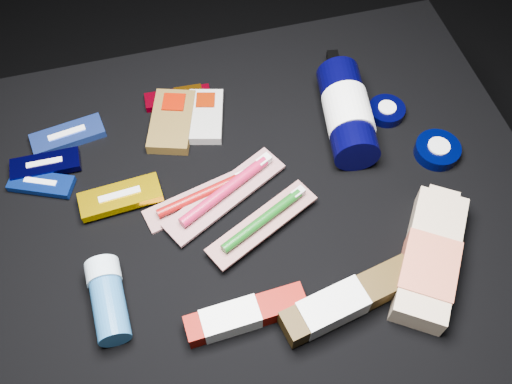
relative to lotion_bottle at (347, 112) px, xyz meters
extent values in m
plane|color=black|center=(-0.21, -0.12, -0.44)|extent=(3.00, 3.00, 0.00)
cube|color=black|center=(-0.21, -0.12, -0.24)|extent=(0.98, 0.78, 0.40)
cube|color=#2746B1|center=(-0.48, 0.10, -0.03)|extent=(0.13, 0.07, 0.01)
cube|color=silver|center=(-0.48, 0.10, -0.03)|extent=(0.07, 0.02, 0.02)
cube|color=#0E309F|center=(-0.53, 0.01, -0.03)|extent=(0.11, 0.08, 0.01)
cube|color=silver|center=(-0.53, 0.01, -0.03)|extent=(0.05, 0.03, 0.01)
cube|color=black|center=(-0.52, 0.04, -0.03)|extent=(0.11, 0.04, 0.01)
cube|color=silver|center=(-0.52, 0.04, -0.03)|extent=(0.06, 0.01, 0.02)
cube|color=#DAAA00|center=(-0.40, -0.06, -0.02)|extent=(0.13, 0.06, 0.02)
cube|color=beige|center=(-0.40, -0.06, -0.02)|extent=(0.07, 0.02, 0.02)
cube|color=brown|center=(-0.30, 0.08, -0.03)|extent=(0.11, 0.15, 0.02)
cube|color=#790D00|center=(-0.28, 0.11, -0.03)|extent=(0.05, 0.05, 0.02)
cube|color=#AAA9A2|center=(-0.24, 0.08, -0.03)|extent=(0.09, 0.13, 0.02)
cube|color=#661400|center=(-0.23, 0.11, -0.03)|extent=(0.04, 0.04, 0.02)
cube|color=maroon|center=(-0.27, 0.14, -0.03)|extent=(0.12, 0.04, 0.01)
cube|color=#9A5407|center=(-0.25, 0.13, -0.03)|extent=(0.05, 0.04, 0.01)
cylinder|color=black|center=(0.00, 0.00, 0.00)|extent=(0.11, 0.20, 0.08)
cylinder|color=white|center=(0.00, -0.01, 0.00)|extent=(0.09, 0.10, 0.08)
cylinder|color=black|center=(0.02, 0.11, 0.00)|extent=(0.03, 0.03, 0.03)
cube|color=black|center=(0.02, 0.13, -0.01)|extent=(0.03, 0.04, 0.02)
cylinder|color=black|center=(0.08, 0.01, -0.03)|extent=(0.07, 0.07, 0.02)
cylinder|color=white|center=(0.08, 0.01, -0.03)|extent=(0.03, 0.03, 0.02)
cylinder|color=black|center=(0.13, -0.10, -0.03)|extent=(0.08, 0.08, 0.02)
cylinder|color=silver|center=(0.13, -0.10, -0.03)|extent=(0.04, 0.04, 0.02)
cube|color=#CFB391|center=(0.03, -0.29, -0.02)|extent=(0.18, 0.22, 0.04)
cube|color=#CB6246|center=(0.02, -0.31, -0.02)|extent=(0.12, 0.13, 0.05)
cube|color=#CFB391|center=(0.09, -0.20, -0.02)|extent=(0.05, 0.05, 0.03)
cylinder|color=#225B91|center=(-0.44, -0.25, -0.02)|extent=(0.05, 0.09, 0.05)
cylinder|color=silver|center=(-0.45, -0.19, -0.01)|extent=(0.05, 0.03, 0.05)
cube|color=#A9A19D|center=(-0.28, -0.08, -0.04)|extent=(0.20, 0.09, 0.01)
cylinder|color=maroon|center=(-0.28, -0.08, -0.02)|extent=(0.15, 0.05, 0.02)
cube|color=white|center=(-0.20, -0.07, -0.02)|extent=(0.02, 0.02, 0.01)
cube|color=#B0A7A4|center=(-0.24, -0.09, -0.03)|extent=(0.22, 0.15, 0.01)
cylinder|color=#A71339|center=(-0.24, -0.09, -0.02)|extent=(0.16, 0.10, 0.02)
cube|color=white|center=(-0.16, -0.05, -0.01)|extent=(0.03, 0.02, 0.01)
cube|color=#ABA5A0|center=(-0.20, -0.16, -0.02)|extent=(0.20, 0.13, 0.01)
cylinder|color=#0E4E11|center=(-0.20, -0.16, -0.01)|extent=(0.15, 0.08, 0.02)
cube|color=#BCBCB7|center=(-0.13, -0.13, -0.01)|extent=(0.03, 0.02, 0.01)
cube|color=#7A0700|center=(-0.26, -0.30, -0.02)|extent=(0.18, 0.05, 0.03)
cube|color=silver|center=(-0.28, -0.30, -0.02)|extent=(0.09, 0.04, 0.03)
cube|color=#35240A|center=(-0.11, -0.32, -0.01)|extent=(0.21, 0.09, 0.04)
cube|color=silver|center=(-0.14, -0.32, -0.01)|extent=(0.10, 0.07, 0.04)
camera|label=1|loc=(-0.31, -0.58, 0.76)|focal=40.00mm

